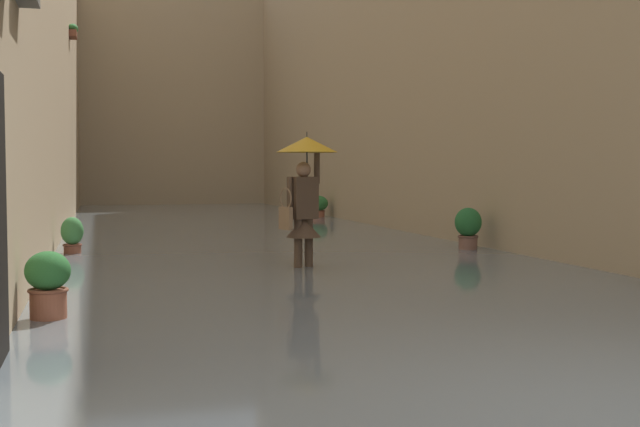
{
  "coord_description": "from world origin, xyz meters",
  "views": [
    {
      "loc": [
        2.95,
        3.71,
        1.48
      ],
      "look_at": [
        0.06,
        -6.8,
        0.9
      ],
      "focal_mm": 45.18,
      "sensor_mm": 36.0,
      "label": 1
    }
  ],
  "objects": [
    {
      "name": "ground_plane",
      "position": [
        0.0,
        -14.63,
        0.0
      ],
      "size": [
        73.14,
        73.14,
        0.0
      ],
      "primitive_type": "plane",
      "color": "#605B56"
    },
    {
      "name": "flood_water",
      "position": [
        0.0,
        -14.63,
        0.06
      ],
      "size": [
        8.17,
        35.26,
        0.11
      ],
      "primitive_type": "cube",
      "color": "slate",
      "rests_on": "ground_plane"
    },
    {
      "name": "building_facade_far",
      "position": [
        0.0,
        -30.16,
        4.4
      ],
      "size": [
        10.97,
        1.8,
        8.79
      ],
      "primitive_type": "cube",
      "color": "tan",
      "rests_on": "ground_plane"
    },
    {
      "name": "person_wading",
      "position": [
        0.13,
        -7.35,
        1.35
      ],
      "size": [
        0.88,
        0.88,
        2.03
      ],
      "color": "black",
      "rests_on": "ground_plane"
    },
    {
      "name": "potted_plant_near_right",
      "position": [
        3.39,
        -10.21,
        0.39
      ],
      "size": [
        0.37,
        0.37,
        0.71
      ],
      "color": "brown",
      "rests_on": "ground_plane"
    },
    {
      "name": "potted_plant_mid_left",
      "position": [
        -3.27,
        -19.13,
        0.44
      ],
      "size": [
        0.58,
        0.58,
        0.75
      ],
      "color": "#9E563D",
      "rests_on": "ground_plane"
    },
    {
      "name": "potted_plant_far_left",
      "position": [
        -3.25,
        -9.1,
        0.48
      ],
      "size": [
        0.47,
        0.47,
        0.84
      ],
      "color": "brown",
      "rests_on": "ground_plane"
    },
    {
      "name": "potted_plant_mid_right",
      "position": [
        3.42,
        -4.1,
        0.41
      ],
      "size": [
        0.41,
        0.41,
        0.74
      ],
      "color": "#9E563D",
      "rests_on": "ground_plane"
    }
  ]
}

